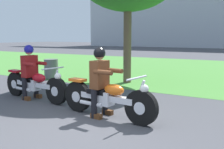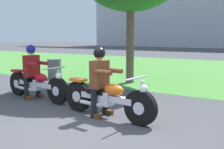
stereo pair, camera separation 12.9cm
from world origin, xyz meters
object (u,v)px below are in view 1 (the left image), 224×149
motorcycle_lead (107,98)px  motorcycle_follow (35,85)px  trash_can (51,69)px  rider_follow (30,68)px  rider_lead (100,76)px

motorcycle_lead → motorcycle_follow: (-2.41, 0.35, -0.00)m
motorcycle_lead → trash_can: bearing=150.6°
rider_follow → trash_can: bearing=130.7°
rider_lead → motorcycle_follow: bearing=177.0°
rider_follow → trash_can: 3.48m
motorcycle_lead → rider_follow: size_ratio=1.60×
motorcycle_follow → rider_follow: size_ratio=1.64×
motorcycle_lead → rider_follow: (-2.58, 0.36, 0.42)m
rider_lead → motorcycle_follow: size_ratio=0.61×
rider_lead → motorcycle_follow: 2.31m
motorcycle_follow → rider_follow: 0.46m
rider_lead → motorcycle_follow: rider_lead is taller
rider_lead → rider_follow: bearing=177.2°
motorcycle_follow → rider_follow: bearing=179.2°
rider_follow → motorcycle_lead: bearing=-2.7°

